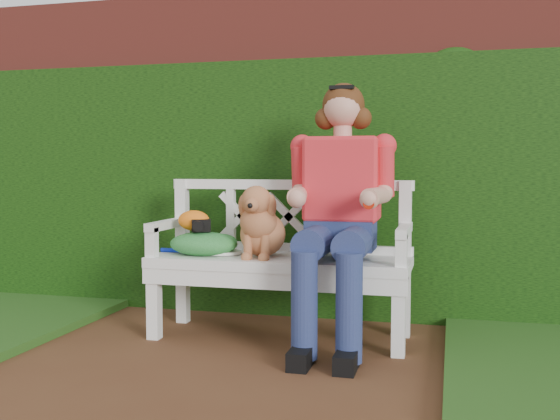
# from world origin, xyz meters

# --- Properties ---
(ground) EXTENTS (60.00, 60.00, 0.00)m
(ground) POSITION_xyz_m (0.00, 0.00, 0.00)
(ground) COLOR #57341E
(brick_wall) EXTENTS (10.00, 0.30, 2.20)m
(brick_wall) POSITION_xyz_m (0.00, 1.90, 1.10)
(brick_wall) COLOR maroon
(brick_wall) RESTS_ON ground
(ivy_hedge) EXTENTS (10.00, 0.18, 1.70)m
(ivy_hedge) POSITION_xyz_m (0.00, 1.68, 0.85)
(ivy_hedge) COLOR #245810
(ivy_hedge) RESTS_ON ground
(garden_bench) EXTENTS (1.58, 0.61, 0.48)m
(garden_bench) POSITION_xyz_m (0.16, 1.06, 0.24)
(garden_bench) COLOR white
(garden_bench) RESTS_ON ground
(seated_woman) EXTENTS (0.63, 0.84, 1.48)m
(seated_woman) POSITION_xyz_m (0.52, 1.04, 0.74)
(seated_woman) COLOR #D2455C
(seated_woman) RESTS_ON ground
(dog) EXTENTS (0.39, 0.45, 0.42)m
(dog) POSITION_xyz_m (0.06, 1.00, 0.69)
(dog) COLOR #A34F28
(dog) RESTS_ON garden_bench
(tennis_racket) EXTENTS (0.58, 0.40, 0.03)m
(tennis_racket) POSITION_xyz_m (-0.24, 1.06, 0.49)
(tennis_racket) COLOR white
(tennis_racket) RESTS_ON garden_bench
(green_bag) EXTENTS (0.44, 0.35, 0.14)m
(green_bag) POSITION_xyz_m (-0.29, 1.01, 0.55)
(green_bag) COLOR green
(green_bag) RESTS_ON garden_bench
(camera_item) EXTENTS (0.13, 0.11, 0.07)m
(camera_item) POSITION_xyz_m (-0.30, 1.00, 0.66)
(camera_item) COLOR black
(camera_item) RESTS_ON green_bag
(baseball_glove) EXTENTS (0.23, 0.21, 0.12)m
(baseball_glove) POSITION_xyz_m (-0.36, 1.03, 0.68)
(baseball_glove) COLOR orange
(baseball_glove) RESTS_ON green_bag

